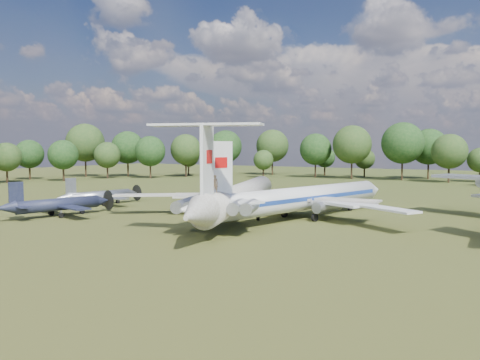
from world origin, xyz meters
The scene contains 6 objects.
ground centered at (0.00, 0.00, 0.00)m, with size 300.00×300.00×0.00m, color #233F15.
il62_airliner centered at (5.01, -1.84, 2.23)m, with size 35.02×45.52×4.46m, color silver, non-canonical shape.
tu104_jet centered at (12.43, 1.54, 2.07)m, with size 31.04×41.39×4.14m, color beige, non-canonical shape.
small_prop_west centered at (-16.38, -12.94, 1.21)m, with size 12.15×16.56×2.43m, color black, non-canonical shape.
small_prop_northwest centered at (-20.79, -1.44, 1.14)m, with size 11.37×15.51×2.27m, color #95979C, non-canonical shape.
person_on_il62 centered at (8.84, -13.74, 5.39)m, with size 0.67×0.44×1.84m, color #99744E.
Camera 1 is at (35.17, -53.92, 9.13)m, focal length 35.00 mm.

